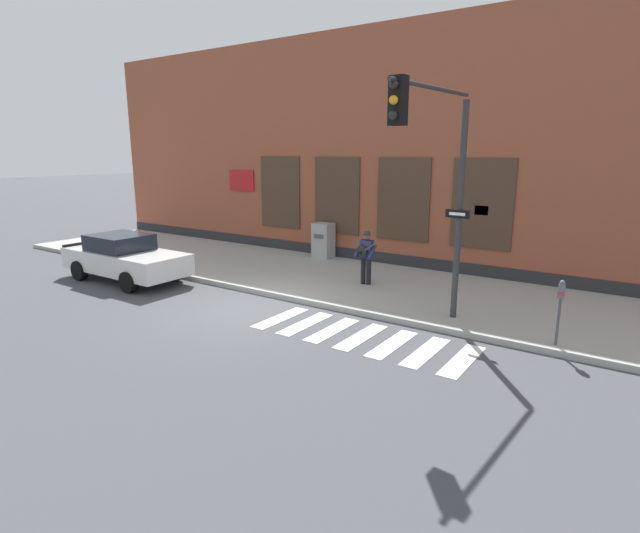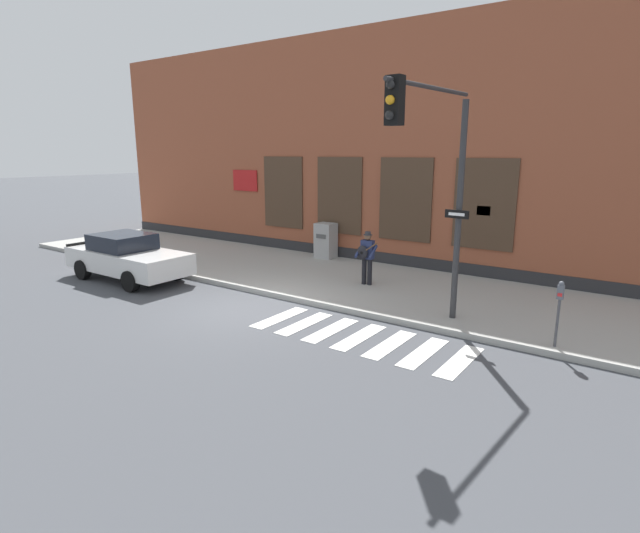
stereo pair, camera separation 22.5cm
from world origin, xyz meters
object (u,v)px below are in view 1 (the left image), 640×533
traffic_light (438,166)px  red_car (125,258)px  utility_box (323,240)px  busker (366,255)px  parking_meter (560,303)px

traffic_light → red_car: bearing=-175.7°
traffic_light → utility_box: size_ratio=3.98×
busker → traffic_light: size_ratio=0.31×
utility_box → red_car: bearing=-121.7°
traffic_light → busker: bearing=139.8°
red_car → traffic_light: traffic_light is taller
traffic_light → parking_meter: (2.57, 0.68, -2.79)m
red_car → parking_meter: bearing=6.4°
red_car → traffic_light: 10.89m
busker → parking_meter: size_ratio=1.16×
red_car → utility_box: red_car is taller
busker → parking_meter: bearing=-19.6°
busker → utility_box: size_ratio=1.23×
busker → traffic_light: (3.27, -2.77, 2.79)m
red_car → busker: busker is taller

